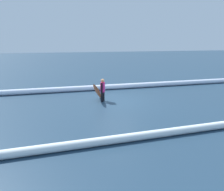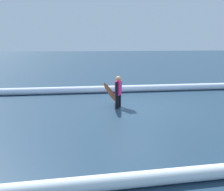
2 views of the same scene
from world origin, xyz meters
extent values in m
plane|color=#20374C|center=(0.00, 0.00, 0.00)|extent=(120.74, 120.74, 0.00)
cylinder|color=black|center=(0.96, -0.04, 0.28)|extent=(0.14, 0.14, 0.57)
cylinder|color=black|center=(0.82, -0.29, 0.28)|extent=(0.14, 0.14, 0.57)
cube|color=#D82672|center=(0.89, -0.17, 0.86)|extent=(0.34, 0.39, 0.58)
sphere|color=tan|center=(0.89, -0.17, 1.25)|extent=(0.22, 0.22, 0.22)
cylinder|color=black|center=(1.00, 0.02, 0.86)|extent=(0.09, 0.12, 0.60)
cylinder|color=black|center=(0.79, -0.35, 0.86)|extent=(0.09, 0.19, 0.61)
ellipsoid|color=#E55926|center=(1.18, -0.33, 0.59)|extent=(0.98, 1.69, 1.22)
ellipsoid|color=black|center=(1.18, -0.33, 0.60)|extent=(0.68, 1.31, 0.99)
cylinder|color=white|center=(-0.78, -3.32, 0.19)|extent=(25.98, 0.46, 0.38)
camera|label=1|loc=(3.86, 12.55, 3.54)|focal=36.01mm
camera|label=2|loc=(2.50, 9.60, 2.77)|focal=38.59mm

